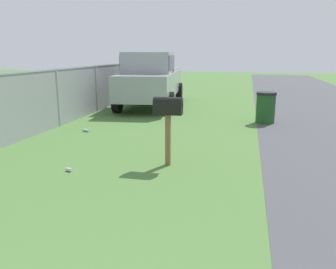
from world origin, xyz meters
TOP-DOWN VIEW (x-y plane):
  - mailbox at (6.71, 0.27)m, footprint 0.22×0.53m
  - pickup_truck at (13.80, 2.58)m, footprint 5.72×2.60m
  - trash_bin at (11.28, -1.69)m, footprint 0.58×0.58m
  - litter_can_midfield_a at (5.95, 1.90)m, footprint 0.09×0.13m
  - litter_bottle_by_mailbox at (8.97, 3.04)m, footprint 0.17×0.23m

SIDE VIEW (x-z plane):
  - litter_can_midfield_a at x=5.95m, z-range 0.00..0.07m
  - litter_bottle_by_mailbox at x=8.97m, z-range 0.00..0.07m
  - trash_bin at x=11.28m, z-range 0.00..0.93m
  - mailbox at x=6.71m, z-range 0.39..1.67m
  - pickup_truck at x=13.80m, z-range 0.06..2.15m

